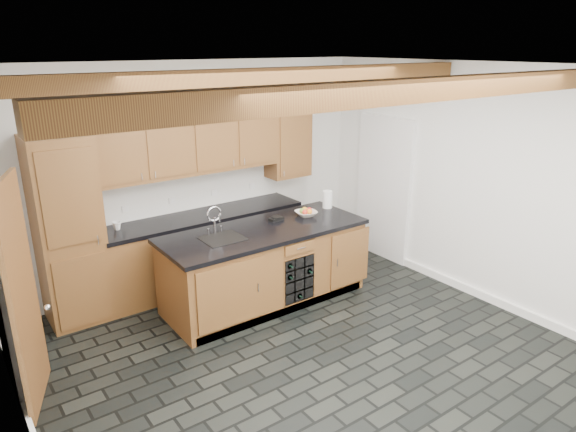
% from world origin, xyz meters
% --- Properties ---
extents(ground, '(5.00, 5.00, 0.00)m').
position_xyz_m(ground, '(0.00, 0.00, 0.00)').
color(ground, black).
rests_on(ground, ground).
extents(room_shell, '(5.01, 5.00, 5.00)m').
position_xyz_m(room_shell, '(-0.09, 0.53, 1.53)').
color(room_shell, white).
rests_on(room_shell, ground).
extents(back_cabinetry, '(3.65, 0.62, 2.20)m').
position_xyz_m(back_cabinetry, '(-0.38, 2.24, 0.98)').
color(back_cabinetry, brown).
rests_on(back_cabinetry, ground).
extents(island, '(2.48, 0.96, 0.93)m').
position_xyz_m(island, '(0.31, 1.28, 0.46)').
color(island, brown).
rests_on(island, ground).
extents(faucet, '(0.45, 0.40, 0.34)m').
position_xyz_m(faucet, '(-0.25, 1.33, 0.96)').
color(faucet, black).
rests_on(faucet, island).
extents(kitchen_scale, '(0.19, 0.12, 0.05)m').
position_xyz_m(kitchen_scale, '(0.58, 1.46, 0.96)').
color(kitchen_scale, black).
rests_on(kitchen_scale, island).
extents(fruit_bowl, '(0.31, 0.31, 0.06)m').
position_xyz_m(fruit_bowl, '(0.98, 1.38, 0.96)').
color(fruit_bowl, beige).
rests_on(fruit_bowl, island).
extents(fruit_cluster, '(0.16, 0.17, 0.07)m').
position_xyz_m(fruit_cluster, '(0.98, 1.38, 1.00)').
color(fruit_cluster, red).
rests_on(fruit_cluster, fruit_bowl).
extents(paper_towel, '(0.13, 0.13, 0.23)m').
position_xyz_m(paper_towel, '(1.42, 1.49, 1.05)').
color(paper_towel, white).
rests_on(paper_towel, island).
extents(mug, '(0.11, 0.11, 0.10)m').
position_xyz_m(mug, '(-1.10, 2.27, 0.98)').
color(mug, white).
rests_on(mug, back_cabinetry).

